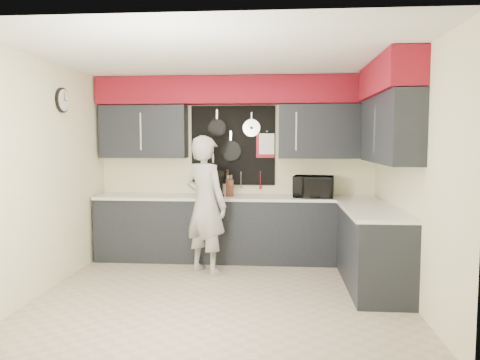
# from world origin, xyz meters

# --- Properties ---
(ground) EXTENTS (4.00, 4.00, 0.00)m
(ground) POSITION_xyz_m (0.00, 0.00, 0.00)
(ground) COLOR tan
(ground) RESTS_ON ground
(back_wall_assembly) EXTENTS (4.00, 0.36, 2.60)m
(back_wall_assembly) POSITION_xyz_m (0.01, 1.60, 2.01)
(back_wall_assembly) COLOR #F0EDB9
(back_wall_assembly) RESTS_ON ground
(right_wall_assembly) EXTENTS (0.36, 3.50, 2.60)m
(right_wall_assembly) POSITION_xyz_m (1.85, 0.26, 1.94)
(right_wall_assembly) COLOR #F0EDB9
(right_wall_assembly) RESTS_ON ground
(left_wall_assembly) EXTENTS (0.05, 3.50, 2.60)m
(left_wall_assembly) POSITION_xyz_m (-1.99, 0.02, 1.33)
(left_wall_assembly) COLOR #F0EDB9
(left_wall_assembly) RESTS_ON ground
(base_cabinets) EXTENTS (3.95, 2.20, 0.92)m
(base_cabinets) POSITION_xyz_m (0.49, 1.13, 0.46)
(base_cabinets) COLOR black
(base_cabinets) RESTS_ON ground
(microwave) EXTENTS (0.59, 0.44, 0.30)m
(microwave) POSITION_xyz_m (1.09, 1.37, 1.07)
(microwave) COLOR black
(microwave) RESTS_ON base_cabinets
(knife_block) EXTENTS (0.12, 0.12, 0.24)m
(knife_block) POSITION_xyz_m (-0.07, 1.40, 1.04)
(knife_block) COLOR #371A11
(knife_block) RESTS_ON base_cabinets
(utensil_crock) EXTENTS (0.13, 0.13, 0.17)m
(utensil_crock) POSITION_xyz_m (-0.12, 1.48, 1.00)
(utensil_crock) COLOR white
(utensil_crock) RESTS_ON base_cabinets
(coffee_maker) EXTENTS (0.26, 0.29, 0.35)m
(coffee_maker) POSITION_xyz_m (-0.27, 1.43, 1.10)
(coffee_maker) COLOR black
(coffee_maker) RESTS_ON base_cabinets
(person) EXTENTS (0.77, 0.71, 1.76)m
(person) POSITION_xyz_m (-0.32, 0.81, 0.88)
(person) COLOR #AAAAA7
(person) RESTS_ON ground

